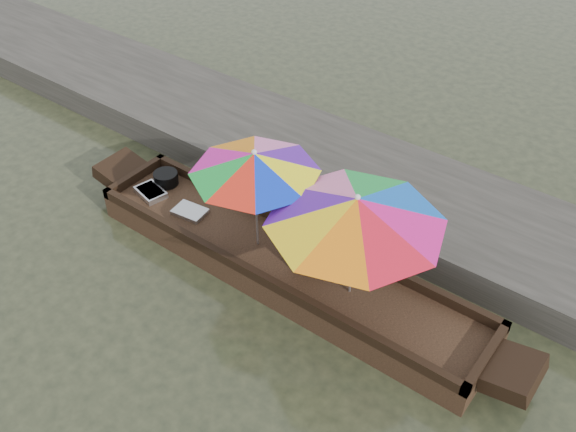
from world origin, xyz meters
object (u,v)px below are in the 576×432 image
Objects in this scene: boat_hull at (284,266)px; tray_crayfish at (151,192)px; umbrella_bow at (256,199)px; supply_bag at (324,243)px; tray_scallop at (190,212)px; cooking_pot at (166,178)px; umbrella_stern at (353,246)px; vendor at (308,239)px; charcoal_grill at (322,263)px.

tray_crayfish is (-2.44, -0.12, 0.22)m from boat_hull.
umbrella_bow reaches higher than tray_crayfish.
supply_bag is 1.12m from umbrella_bow.
tray_crayfish is 2.13m from umbrella_bow.
tray_crayfish is 1.00× the size of tray_scallop.
boat_hull is at bearing -5.26° from cooking_pot.
umbrella_bow is 0.78× the size of umbrella_stern.
vendor is 0.49× the size of umbrella_stern.
cooking_pot is 0.17× the size of umbrella_stern.
supply_bag is 0.13× the size of umbrella_stern.
boat_hull is 21.08× the size of supply_bag.
supply_bag is at bearing 4.31° from cooking_pot.
umbrella_bow is at bearing -151.28° from supply_bag.
boat_hull is 17.23× the size of charcoal_grill.
tray_crayfish reaches higher than tray_scallop.
vendor reaches higher than tray_crayfish.
tray_scallop is at bearing -174.06° from charcoal_grill.
umbrella_stern is at bearing 172.73° from vendor.
charcoal_grill is 1.22× the size of supply_bag.
umbrella_bow is (-0.80, -0.44, 0.65)m from supply_bag.
vendor is 0.71m from umbrella_stern.
umbrella_stern is (0.67, -0.00, 0.24)m from vendor.
umbrella_stern reaches higher than tray_crayfish.
umbrella_stern is (2.72, 0.08, 0.74)m from tray_scallop.
tray_crayfish is (0.02, -0.35, -0.05)m from cooking_pot.
umbrella_bow is at bearing 4.00° from tray_scallop.
cooking_pot is 0.79× the size of tray_crayfish.
tray_crayfish is 0.28× the size of umbrella_bow.
umbrella_stern is at bearing -31.73° from supply_bag.
umbrella_bow is at bearing -171.67° from charcoal_grill.
boat_hull is 0.60m from charcoal_grill.
charcoal_grill is at bearing -1.61° from cooking_pot.
tray_scallop is at bearing -178.21° from umbrella_stern.
umbrella_stern is (1.06, 0.00, 0.95)m from boat_hull.
vendor is (-0.13, -0.14, 0.45)m from charcoal_grill.
cooking_pot reaches higher than charcoal_grill.
cooking_pot reaches higher than tray_crayfish.
vendor reaches higher than cooking_pot.
umbrella_stern is at bearing 1.95° from tray_crayfish.
umbrella_stern is (3.51, -0.23, 0.68)m from cooking_pot.
tray_scallop is at bearing -165.43° from supply_bag.
tray_scallop is 1.39× the size of charcoal_grill.
umbrella_bow reaches higher than supply_bag.
vendor is at bearing -84.67° from supply_bag.
charcoal_grill is 1.20m from umbrella_bow.
charcoal_grill is at bearing 8.33° from umbrella_bow.
charcoal_grill is 0.89m from umbrella_stern.
supply_bag is at bearing 120.28° from charcoal_grill.
tray_crayfish is 0.78m from tray_scallop.
umbrella_stern is (1.51, 0.00, 0.00)m from umbrella_bow.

